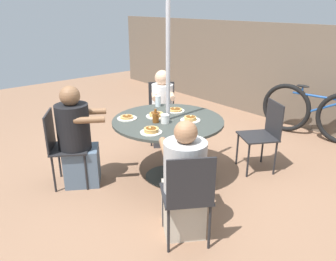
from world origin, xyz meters
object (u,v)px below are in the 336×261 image
at_px(patio_chair_south, 162,108).
at_px(pancake_plate_d, 156,115).
at_px(coffee_cup, 165,119).
at_px(drinking_glass_b, 184,129).
at_px(pancake_plate_a, 151,131).
at_px(patio_chair_west, 62,144).
at_px(pancake_plate_c, 127,118).
at_px(patio_table, 168,129).
at_px(diner_north, 184,184).
at_px(pancake_plate_e, 175,110).
at_px(syrup_bottle, 156,117).
at_px(bicycle, 313,113).
at_px(patio_chair_east, 264,132).
at_px(diner_south, 163,111).
at_px(diner_west, 77,141).
at_px(patio_chair_north, 188,193).
at_px(pancake_plate_b, 190,119).
at_px(drinking_glass_a, 158,101).

relative_size(patio_chair_south, pancake_plate_d, 3.90).
relative_size(coffee_cup, drinking_glass_b, 0.86).
distance_m(pancake_plate_a, pancake_plate_d, 0.51).
distance_m(patio_chair_south, patio_chair_west, 1.74).
height_order(pancake_plate_c, pancake_plate_d, pancake_plate_d).
height_order(patio_table, drinking_glass_b, drinking_glass_b).
height_order(diner_north, pancake_plate_e, diner_north).
bearing_deg(syrup_bottle, bicycle, 79.97).
relative_size(patio_chair_east, drinking_glass_b, 7.87).
xyz_separation_m(patio_chair_south, drinking_glass_b, (1.42, -0.87, 0.29)).
height_order(diner_south, diner_west, diner_west).
bearing_deg(patio_chair_west, syrup_bottle, 85.57).
bearing_deg(diner_north, patio_chair_north, -90.00).
bearing_deg(pancake_plate_b, diner_west, -125.94).
bearing_deg(drinking_glass_b, pancake_plate_e, 145.46).
bearing_deg(pancake_plate_a, syrup_bottle, 133.15).
height_order(patio_chair_east, pancake_plate_d, patio_chair_east).
bearing_deg(patio_table, patio_chair_east, 59.96).
bearing_deg(patio_chair_east, bicycle, -55.00).
xyz_separation_m(patio_chair_east, syrup_bottle, (-0.61, -1.21, 0.29)).
bearing_deg(patio_chair_south, pancake_plate_e, 97.22).
distance_m(patio_table, drinking_glass_b, 0.51).
distance_m(patio_chair_east, bicycle, 1.52).
relative_size(patio_chair_north, pancake_plate_e, 3.90).
bearing_deg(patio_table, syrup_bottle, -93.74).
bearing_deg(pancake_plate_e, patio_chair_north, -37.40).
bearing_deg(pancake_plate_a, patio_chair_west, -144.22).
xyz_separation_m(diner_south, syrup_bottle, (0.82, -0.77, 0.28)).
bearing_deg(drinking_glass_b, pancake_plate_b, 127.87).
bearing_deg(diner_north, pancake_plate_d, 96.34).
bearing_deg(diner_west, syrup_bottle, 84.72).
bearing_deg(drinking_glass_a, bicycle, 67.63).
bearing_deg(patio_chair_west, patio_chair_east, 91.25).
xyz_separation_m(drinking_glass_a, drinking_glass_b, (0.93, -0.40, -0.01)).
bearing_deg(diner_north, patio_table, 90.00).
xyz_separation_m(patio_chair_east, pancake_plate_a, (-0.40, -1.44, 0.25)).
relative_size(patio_chair_south, patio_chair_west, 1.00).
bearing_deg(drinking_glass_a, patio_chair_east, 36.50).
bearing_deg(drinking_glass_b, patio_chair_south, 148.65).
bearing_deg(pancake_plate_c, patio_chair_east, 56.27).
xyz_separation_m(pancake_plate_c, drinking_glass_b, (0.77, 0.18, 0.04)).
bearing_deg(pancake_plate_a, pancake_plate_d, 136.36).
distance_m(patio_chair_north, pancake_plate_d, 1.34).
xyz_separation_m(patio_table, patio_chair_west, (-0.64, -1.01, -0.12)).
bearing_deg(patio_chair_south, patio_chair_east, 137.91).
bearing_deg(syrup_bottle, pancake_plate_e, 111.20).
bearing_deg(pancake_plate_c, diner_west, -113.80).
xyz_separation_m(patio_table, pancake_plate_b, (0.19, 0.16, 0.13)).
xyz_separation_m(pancake_plate_a, pancake_plate_c, (-0.53, 0.06, -0.01)).
bearing_deg(bicycle, pancake_plate_a, -104.73).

